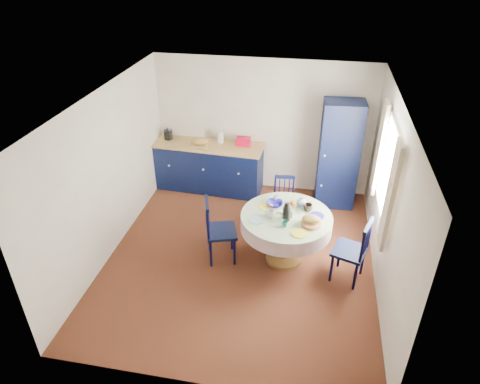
# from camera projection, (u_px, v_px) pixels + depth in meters

# --- Properties ---
(floor) EXTENTS (4.50, 4.50, 0.00)m
(floor) POSITION_uv_depth(u_px,v_px,m) (241.00, 256.00, 6.65)
(floor) COLOR black
(floor) RESTS_ON ground
(ceiling) EXTENTS (4.50, 4.50, 0.00)m
(ceiling) POSITION_uv_depth(u_px,v_px,m) (241.00, 101.00, 5.35)
(ceiling) COLOR white
(ceiling) RESTS_ON wall_back
(wall_back) EXTENTS (4.00, 0.02, 2.50)m
(wall_back) POSITION_uv_depth(u_px,v_px,m) (263.00, 126.00, 7.89)
(wall_back) COLOR white
(wall_back) RESTS_ON floor
(wall_left) EXTENTS (0.02, 4.50, 2.50)m
(wall_left) POSITION_uv_depth(u_px,v_px,m) (108.00, 174.00, 6.31)
(wall_left) COLOR white
(wall_left) RESTS_ON floor
(wall_right) EXTENTS (0.02, 4.50, 2.50)m
(wall_right) POSITION_uv_depth(u_px,v_px,m) (389.00, 201.00, 5.68)
(wall_right) COLOR white
(wall_right) RESTS_ON floor
(window) EXTENTS (0.10, 1.74, 1.45)m
(window) POSITION_uv_depth(u_px,v_px,m) (386.00, 172.00, 5.80)
(window) COLOR white
(window) RESTS_ON wall_right
(kitchen_counter) EXTENTS (2.14, 0.76, 1.18)m
(kitchen_counter) POSITION_uv_depth(u_px,v_px,m) (208.00, 166.00, 8.20)
(kitchen_counter) COLOR black
(kitchen_counter) RESTS_ON floor
(pantry_cabinet) EXTENTS (0.71, 0.53, 1.95)m
(pantry_cabinet) POSITION_uv_depth(u_px,v_px,m) (339.00, 155.00, 7.48)
(pantry_cabinet) COLOR black
(pantry_cabinet) RESTS_ON floor
(dining_table) EXTENTS (1.33, 1.33, 1.09)m
(dining_table) POSITION_uv_depth(u_px,v_px,m) (287.00, 223.00, 6.24)
(dining_table) COLOR brown
(dining_table) RESTS_ON floor
(chair_left) EXTENTS (0.56, 0.57, 1.03)m
(chair_left) POSITION_uv_depth(u_px,v_px,m) (218.00, 230.00, 6.35)
(chair_left) COLOR black
(chair_left) RESTS_ON floor
(chair_far) EXTENTS (0.42, 0.40, 0.85)m
(chair_far) POSITION_uv_depth(u_px,v_px,m) (284.00, 201.00, 7.21)
(chair_far) COLOR black
(chair_far) RESTS_ON floor
(chair_right) EXTENTS (0.55, 0.57, 1.01)m
(chair_right) POSITION_uv_depth(u_px,v_px,m) (353.00, 250.00, 5.96)
(chair_right) COLOR black
(chair_right) RESTS_ON floor
(mug_a) EXTENTS (0.14, 0.14, 0.11)m
(mug_a) POSITION_uv_depth(u_px,v_px,m) (270.00, 213.00, 6.13)
(mug_a) COLOR silver
(mug_a) RESTS_ON dining_table
(mug_b) EXTENTS (0.10, 0.10, 0.09)m
(mug_b) POSITION_uv_depth(u_px,v_px,m) (284.00, 224.00, 5.92)
(mug_b) COLOR #2D6C64
(mug_b) RESTS_ON dining_table
(mug_c) EXTENTS (0.14, 0.14, 0.11)m
(mug_c) POSITION_uv_depth(u_px,v_px,m) (308.00, 208.00, 6.26)
(mug_c) COLOR black
(mug_c) RESTS_ON dining_table
(mug_d) EXTENTS (0.10, 0.10, 0.09)m
(mug_d) POSITION_uv_depth(u_px,v_px,m) (275.00, 198.00, 6.49)
(mug_d) COLOR silver
(mug_d) RESTS_ON dining_table
(cobalt_bowl) EXTENTS (0.24, 0.24, 0.06)m
(cobalt_bowl) POSITION_uv_depth(u_px,v_px,m) (275.00, 204.00, 6.39)
(cobalt_bowl) COLOR navy
(cobalt_bowl) RESTS_ON dining_table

